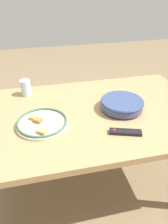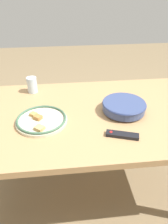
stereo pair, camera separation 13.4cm
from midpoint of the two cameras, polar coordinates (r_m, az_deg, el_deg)
name	(u,v)px [view 2 (the right image)]	position (r m, az deg, el deg)	size (l,w,h in m)	color
ground_plane	(91,183)	(1.91, 4.04, -18.12)	(8.00, 8.00, 0.00)	#7F6B4C
dining_table	(93,121)	(1.48, 4.98, -2.47)	(1.50, 0.94, 0.70)	tan
noodle_bowl	(124,106)	(1.45, 13.00, 1.41)	(0.29, 0.29, 0.07)	#384775
food_plate	(41,120)	(1.34, -8.29, -2.16)	(0.31, 0.31, 0.04)	beige
tv_remote	(122,135)	(1.26, 13.01, -5.98)	(0.19, 0.10, 0.02)	black
drinking_glass	(32,85)	(1.69, -11.20, 6.90)	(0.07, 0.07, 0.12)	silver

